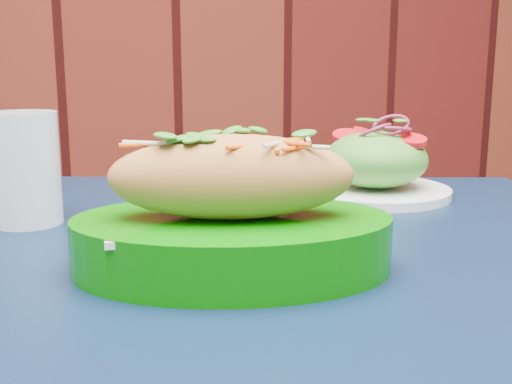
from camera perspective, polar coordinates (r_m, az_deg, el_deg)
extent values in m
cube|color=black|center=(0.63, -0.80, -6.66)|extent=(0.93, 0.93, 0.03)
cube|color=white|center=(0.56, -2.13, -2.63)|extent=(0.21, 0.12, 0.01)
ellipsoid|color=#C37F3E|center=(0.56, -2.16, 1.37)|extent=(0.22, 0.11, 0.07)
cylinder|color=white|center=(0.90, 10.50, 0.07)|extent=(0.20, 0.20, 0.01)
ellipsoid|color=#4C992D|center=(0.89, 10.61, 2.88)|extent=(0.14, 0.14, 0.08)
cylinder|color=red|center=(0.87, 13.64, 4.80)|extent=(0.04, 0.04, 0.01)
cylinder|color=red|center=(0.90, 8.11, 5.22)|extent=(0.04, 0.04, 0.01)
cylinder|color=red|center=(0.92, 9.78, 5.34)|extent=(0.04, 0.04, 0.01)
torus|color=maroon|center=(0.88, 10.72, 5.66)|extent=(0.05, 0.05, 0.00)
torus|color=maroon|center=(0.88, 10.73, 5.92)|extent=(0.05, 0.05, 0.00)
torus|color=maroon|center=(0.88, 10.74, 6.18)|extent=(0.05, 0.05, 0.00)
cylinder|color=silver|center=(0.77, -19.89, 1.97)|extent=(0.08, 0.08, 0.13)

